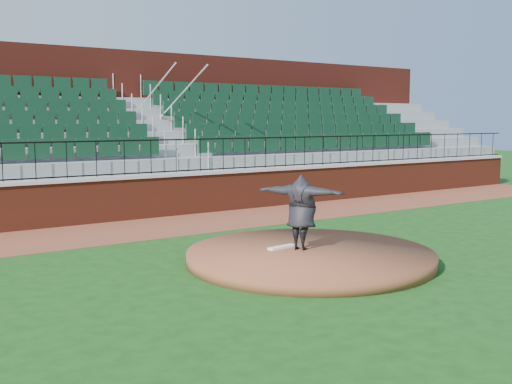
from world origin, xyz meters
The scene contains 10 objects.
ground centered at (0.00, 0.00, 0.00)m, with size 90.00×90.00×0.00m, color #133F12.
warning_track centered at (0.00, 5.40, 0.01)m, with size 34.00×3.20×0.01m, color brown.
field_wall centered at (0.00, 7.00, 0.60)m, with size 34.00×0.35×1.20m, color maroon.
wall_cap centered at (0.00, 7.00, 1.25)m, with size 34.00×0.45×0.10m, color #B7B7B7.
wall_railing centered at (0.00, 7.00, 1.80)m, with size 34.00×0.05×1.00m, color black, non-canonical shape.
seating_stands centered at (0.00, 9.72, 2.30)m, with size 34.00×5.10×4.60m, color gray, non-canonical shape.
concourse_wall centered at (0.00, 12.52, 2.75)m, with size 34.00×0.50×5.50m, color maroon.
pitchers_mound centered at (0.21, -0.15, 0.12)m, with size 5.03×5.03×0.25m, color brown.
pitching_rubber centered at (-0.14, 0.34, 0.27)m, with size 0.66×0.17×0.04m, color white.
pitcher centered at (0.11, 0.03, 1.02)m, with size 1.90×0.52×1.55m, color black.
Camera 1 is at (-7.57, -9.59, 2.89)m, focal length 42.80 mm.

